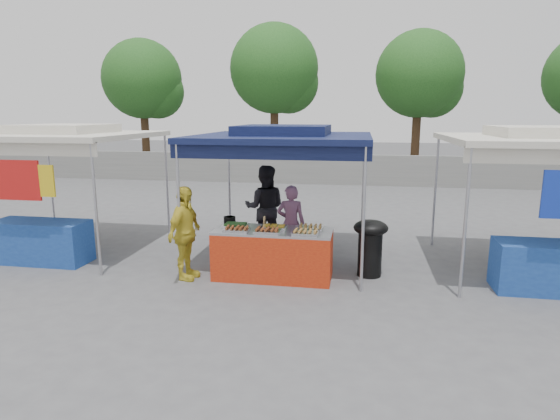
% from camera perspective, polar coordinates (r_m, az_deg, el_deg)
% --- Properties ---
extents(ground_plane, '(80.00, 80.00, 0.00)m').
position_cam_1_polar(ground_plane, '(8.27, -0.72, -7.97)').
color(ground_plane, '#4F4F51').
extents(back_wall, '(40.00, 0.25, 1.20)m').
position_cam_1_polar(back_wall, '(18.84, 5.43, 4.96)').
color(back_wall, slate).
rests_on(back_wall, ground_plane).
extents(main_canopy, '(3.20, 3.20, 2.57)m').
position_cam_1_polar(main_canopy, '(8.76, 0.42, 8.98)').
color(main_canopy, '#A5A5AC').
rests_on(main_canopy, ground_plane).
extents(neighbor_stall_left, '(3.20, 3.20, 2.57)m').
position_cam_1_polar(neighbor_stall_left, '(10.22, -25.80, 3.87)').
color(neighbor_stall_left, '#A5A5AC').
rests_on(neighbor_stall_left, ground_plane).
extents(neighbor_stall_right, '(3.20, 3.20, 2.57)m').
position_cam_1_polar(neighbor_stall_right, '(8.87, 30.01, 2.45)').
color(neighbor_stall_right, '#A5A5AC').
rests_on(neighbor_stall_right, ground_plane).
extents(tree_0, '(3.59, 3.55, 6.10)m').
position_cam_1_polar(tree_0, '(22.83, -16.03, 14.71)').
color(tree_0, '#392616').
rests_on(tree_0, ground_plane).
extents(tree_1, '(3.86, 3.86, 6.63)m').
position_cam_1_polar(tree_1, '(21.33, -0.28, 16.39)').
color(tree_1, '#392616').
rests_on(tree_1, ground_plane).
extents(tree_2, '(3.65, 3.62, 6.22)m').
position_cam_1_polar(tree_2, '(21.27, 16.99, 15.15)').
color(tree_2, '#392616').
rests_on(tree_2, ground_plane).
extents(vendor_table, '(2.00, 0.80, 0.85)m').
position_cam_1_polar(vendor_table, '(8.05, -0.86, -5.36)').
color(vendor_table, '#AB280F').
rests_on(vendor_table, ground_plane).
extents(food_tray_fl, '(0.42, 0.30, 0.07)m').
position_cam_1_polar(food_tray_fl, '(7.84, -5.31, -2.38)').
color(food_tray_fl, '#B0B0B5').
rests_on(food_tray_fl, vendor_table).
extents(food_tray_fm, '(0.42, 0.30, 0.07)m').
position_cam_1_polar(food_tray_fm, '(7.70, -1.52, -2.59)').
color(food_tray_fm, '#B0B0B5').
rests_on(food_tray_fm, vendor_table).
extents(food_tray_fr, '(0.42, 0.30, 0.07)m').
position_cam_1_polar(food_tray_fr, '(7.61, 3.11, -2.78)').
color(food_tray_fr, '#B0B0B5').
rests_on(food_tray_fr, vendor_table).
extents(food_tray_bl, '(0.42, 0.30, 0.07)m').
position_cam_1_polar(food_tray_bl, '(8.13, -5.44, -1.88)').
color(food_tray_bl, '#B0B0B5').
rests_on(food_tray_bl, vendor_table).
extents(food_tray_bm, '(0.42, 0.30, 0.07)m').
position_cam_1_polar(food_tray_bm, '(7.99, -0.74, -2.06)').
color(food_tray_bm, '#B0B0B5').
rests_on(food_tray_bm, vendor_table).
extents(food_tray_br, '(0.42, 0.30, 0.07)m').
position_cam_1_polar(food_tray_br, '(7.93, 3.71, -2.19)').
color(food_tray_br, '#B0B0B5').
rests_on(food_tray_br, vendor_table).
extents(cooking_pot, '(0.21, 0.21, 0.12)m').
position_cam_1_polar(cooking_pot, '(8.42, -6.16, -1.22)').
color(cooking_pot, black).
rests_on(cooking_pot, vendor_table).
extents(skewer_cup, '(0.07, 0.07, 0.09)m').
position_cam_1_polar(skewer_cup, '(7.74, -1.93, -2.46)').
color(skewer_cup, '#A5A5AC').
rests_on(skewer_cup, vendor_table).
extents(wok_burner, '(0.59, 0.59, 1.00)m').
position_cam_1_polar(wok_burner, '(8.24, 10.94, -3.95)').
color(wok_burner, black).
rests_on(wok_burner, ground_plane).
extents(crate_left, '(0.44, 0.31, 0.27)m').
position_cam_1_polar(crate_left, '(8.93, -2.33, -5.60)').
color(crate_left, navy).
rests_on(crate_left, ground_plane).
extents(crate_right, '(0.45, 0.32, 0.27)m').
position_cam_1_polar(crate_right, '(8.80, 1.78, -5.84)').
color(crate_right, navy).
rests_on(crate_right, ground_plane).
extents(crate_stacked, '(0.43, 0.30, 0.26)m').
position_cam_1_polar(crate_stacked, '(8.72, 1.79, -4.18)').
color(crate_stacked, navy).
rests_on(crate_stacked, crate_right).
extents(vendor_woman, '(0.55, 0.38, 1.47)m').
position_cam_1_polar(vendor_woman, '(8.88, 1.34, -1.65)').
color(vendor_woman, '#794D6D').
rests_on(vendor_woman, ground_plane).
extents(helper_man, '(0.92, 0.75, 1.76)m').
position_cam_1_polar(helper_man, '(9.64, -1.85, 0.28)').
color(helper_man, black).
rests_on(helper_man, ground_plane).
extents(customer_person, '(0.53, 0.99, 1.60)m').
position_cam_1_polar(customer_person, '(8.05, -11.52, -2.80)').
color(customer_person, gold).
rests_on(customer_person, ground_plane).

